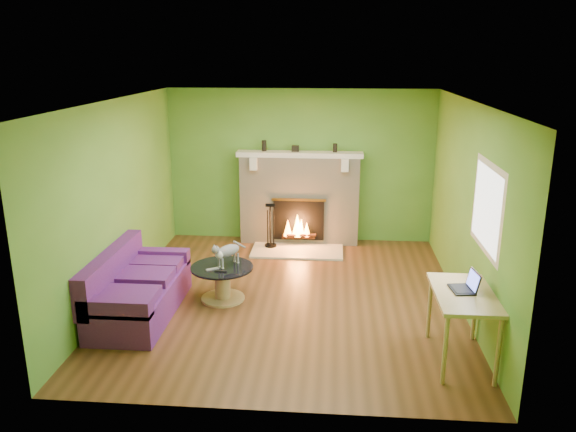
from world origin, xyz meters
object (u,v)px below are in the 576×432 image
(sofa, at_px, (136,290))
(desk, at_px, (464,301))
(cat, at_px, (228,253))
(coffee_table, at_px, (222,280))

(sofa, relative_size, desk, 1.71)
(desk, xyz_separation_m, cat, (-2.73, 1.35, -0.05))
(sofa, height_order, coffee_table, sofa)
(cat, bearing_deg, desk, 11.84)
(desk, bearing_deg, cat, 153.67)
(sofa, xyz_separation_m, coffee_table, (1.00, 0.50, -0.05))
(sofa, bearing_deg, coffee_table, 26.46)
(cat, bearing_deg, coffee_table, -109.83)
(coffee_table, distance_m, cat, 0.38)
(coffee_table, xyz_separation_m, cat, (0.08, 0.05, 0.37))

